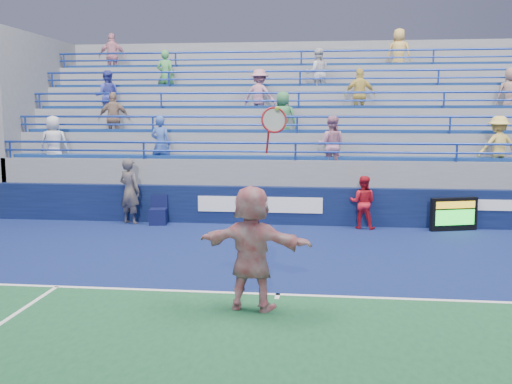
# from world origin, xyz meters

# --- Properties ---
(ground) EXTENTS (120.00, 120.00, 0.00)m
(ground) POSITION_xyz_m (0.00, 0.00, 0.00)
(ground) COLOR #333538
(sponsor_wall) EXTENTS (18.00, 0.32, 1.10)m
(sponsor_wall) POSITION_xyz_m (0.00, 6.50, 0.55)
(sponsor_wall) COLOR #091133
(sponsor_wall) RESTS_ON ground
(bleacher_stand) EXTENTS (18.00, 5.60, 6.13)m
(bleacher_stand) POSITION_xyz_m (-0.01, 10.27, 1.54)
(bleacher_stand) COLOR slate
(bleacher_stand) RESTS_ON ground
(serve_speed_board) EXTENTS (1.32, 0.52, 0.92)m
(serve_speed_board) POSITION_xyz_m (4.36, 6.10, 0.46)
(serve_speed_board) COLOR black
(serve_speed_board) RESTS_ON ground
(judge_chair) EXTENTS (0.53, 0.53, 0.85)m
(judge_chair) POSITION_xyz_m (-3.91, 6.07, 0.27)
(judge_chair) COLOR #0B0F38
(judge_chair) RESTS_ON ground
(tennis_player) EXTENTS (1.99, 0.94, 3.31)m
(tennis_player) POSITION_xyz_m (-0.37, -0.75, 1.04)
(tennis_player) COLOR silver
(tennis_player) RESTS_ON ground
(line_judge) EXTENTS (0.83, 0.71, 1.93)m
(line_judge) POSITION_xyz_m (-4.77, 6.12, 0.96)
(line_judge) COLOR #131835
(line_judge) RESTS_ON ground
(ball_girl) EXTENTS (0.82, 0.70, 1.49)m
(ball_girl) POSITION_xyz_m (1.90, 6.13, 0.75)
(ball_girl) COLOR red
(ball_girl) RESTS_ON ground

